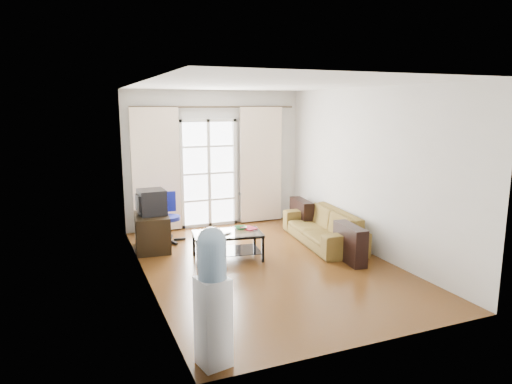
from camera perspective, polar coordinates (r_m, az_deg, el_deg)
floor at (r=7.11m, az=1.33°, el=-9.01°), size 5.20×5.20×0.00m
ceiling at (r=6.70m, az=1.43°, el=13.30°), size 5.20×5.20×0.00m
wall_back at (r=9.19m, az=-5.15°, el=4.13°), size 3.60×0.02×2.70m
wall_front at (r=4.55m, az=14.61°, el=-2.94°), size 3.60×0.02×2.70m
wall_left at (r=6.28m, az=-13.85°, el=0.80°), size 0.02×5.20×2.70m
wall_right at (r=7.67m, az=13.81°, el=2.55°), size 0.02×5.20×2.70m
french_door at (r=9.13m, az=-5.91°, el=2.33°), size 1.16×0.06×2.15m
curtain_rod at (r=9.04m, az=-5.07°, el=10.56°), size 3.30×0.04×0.04m
curtain_left at (r=8.82m, az=-12.37°, el=2.66°), size 0.90×0.07×2.35m
curtain_right at (r=9.42m, az=0.62°, el=3.41°), size 0.90×0.07×2.35m
radiator at (r=9.53m, az=-0.26°, el=-1.81°), size 0.64×0.12×0.64m
sofa at (r=8.17m, az=8.35°, el=-4.33°), size 2.18×1.21×0.59m
coffee_table at (r=7.26m, az=-3.57°, el=-6.27°), size 1.15×0.76×0.43m
bowl at (r=7.39m, az=-1.94°, el=-4.52°), size 0.22×0.22×0.05m
book at (r=7.36m, az=-1.50°, el=-4.68°), size 0.32×0.35×0.02m
remote at (r=7.11m, az=-3.75°, el=-5.27°), size 0.18×0.14×0.02m
tv_stand at (r=7.92m, az=-12.85°, el=-4.91°), size 0.63×0.87×0.60m
crt_tv at (r=7.82m, az=-13.01°, el=-1.24°), size 0.49×0.48×0.42m
task_chair at (r=8.34m, az=-10.91°, el=-4.34°), size 0.63×0.63×0.88m
water_cooler at (r=4.29m, az=-5.44°, el=-12.65°), size 0.32×0.32×1.34m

